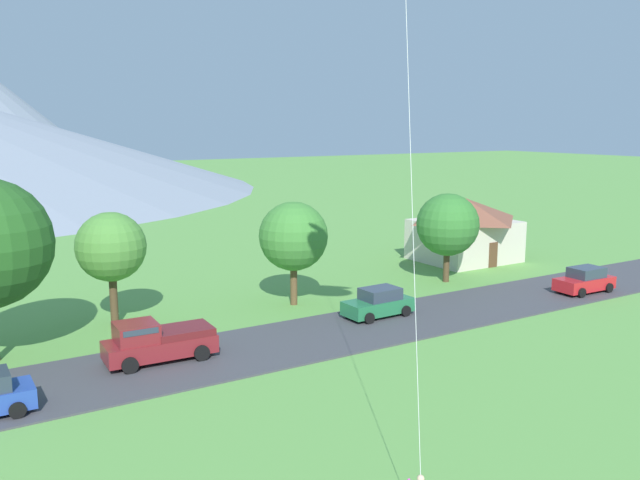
% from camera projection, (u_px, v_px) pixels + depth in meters
% --- Properties ---
extents(road_strip, '(160.00, 6.64, 0.08)m').
position_uv_depth(road_strip, '(288.00, 342.00, 34.62)').
color(road_strip, '#424247').
rests_on(road_strip, ground).
extents(house_left_center, '(8.04, 7.06, 5.20)m').
position_uv_depth(house_left_center, '(465.00, 228.00, 55.17)').
color(house_left_center, beige).
rests_on(house_left_center, ground).
extents(tree_left_of_center, '(3.88, 3.88, 6.46)m').
position_uv_depth(tree_left_of_center, '(111.00, 247.00, 36.94)').
color(tree_left_of_center, '#4C3823').
rests_on(tree_left_of_center, ground).
extents(tree_center, '(4.46, 4.46, 6.40)m').
position_uv_depth(tree_center, '(448.00, 225.00, 47.35)').
color(tree_center, '#4C3823').
rests_on(tree_center, ground).
extents(tree_right_of_center, '(4.30, 4.30, 6.52)m').
position_uv_depth(tree_right_of_center, '(293.00, 236.00, 41.25)').
color(tree_right_of_center, brown).
rests_on(tree_right_of_center, ground).
extents(parked_car_red_mid_east, '(4.26, 2.20, 1.68)m').
position_uv_depth(parked_car_red_mid_east, '(585.00, 280.00, 44.68)').
color(parked_car_red_mid_east, red).
rests_on(parked_car_red_mid_east, road_strip).
extents(parked_car_green_east_end, '(4.25, 2.17, 1.68)m').
position_uv_depth(parked_car_green_east_end, '(379.00, 303.00, 39.07)').
color(parked_car_green_east_end, '#237042').
rests_on(parked_car_green_east_end, road_strip).
extents(pickup_truck_maroon_west_side, '(5.28, 2.49, 1.99)m').
position_uv_depth(pickup_truck_maroon_west_side, '(157.00, 341.00, 31.67)').
color(pickup_truck_maroon_west_side, maroon).
rests_on(pickup_truck_maroon_west_side, road_strip).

